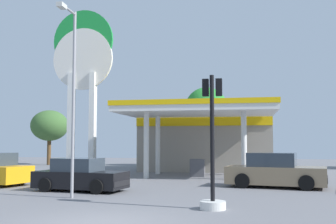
# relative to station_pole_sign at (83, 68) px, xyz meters

# --- Properties ---
(ground_plane) EXTENTS (90.00, 90.00, 0.00)m
(ground_plane) POSITION_rel_station_pole_sign_xyz_m (7.85, -17.33, -7.55)
(ground_plane) COLOR slate
(ground_plane) RESTS_ON ground
(gas_station) EXTENTS (9.76, 12.50, 4.59)m
(gas_station) POSITION_rel_station_pole_sign_xyz_m (8.63, 3.33, -5.25)
(gas_station) COLOR gray
(gas_station) RESTS_ON ground
(station_pole_sign) EXTENTS (4.53, 0.56, 11.86)m
(station_pole_sign) POSITION_rel_station_pole_sign_xyz_m (0.00, 0.00, 0.00)
(station_pole_sign) COLOR white
(station_pole_sign) RESTS_ON ground
(car_1) EXTENTS (4.86, 2.72, 1.64)m
(car_1) POSITION_rel_station_pole_sign_xyz_m (12.99, -7.47, -6.80)
(car_1) COLOR black
(car_1) RESTS_ON ground
(car_2) EXTENTS (4.21, 2.24, 1.44)m
(car_2) POSITION_rel_station_pole_sign_xyz_m (4.41, -10.56, -6.90)
(car_2) COLOR black
(car_2) RESTS_ON ground
(traffic_signal_1) EXTENTS (0.83, 0.83, 4.33)m
(traffic_signal_1) POSITION_rel_station_pole_sign_xyz_m (10.57, -14.40, -6.12)
(traffic_signal_1) COLOR silver
(traffic_signal_1) RESTS_ON ground
(tree_0) EXTENTS (3.58, 3.58, 5.27)m
(tree_0) POSITION_rel_station_pole_sign_xyz_m (-7.03, 8.82, -3.79)
(tree_0) COLOR brown
(tree_0) RESTS_ON ground
(tree_1) EXTENTS (3.91, 3.91, 7.14)m
(tree_1) POSITION_rel_station_pole_sign_xyz_m (8.16, 8.98, -2.44)
(tree_1) COLOR brown
(tree_1) RESTS_ON ground
(corner_streetlamp) EXTENTS (0.24, 1.48, 7.32)m
(corner_streetlamp) POSITION_rel_station_pole_sign_xyz_m (5.02, -12.97, -3.18)
(corner_streetlamp) COLOR gray
(corner_streetlamp) RESTS_ON ground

